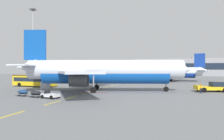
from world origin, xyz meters
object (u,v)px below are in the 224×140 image
Objects in this scene: baggage_train at (36,94)px; uld_cargo_container at (45,85)px; apron_light_mast_near at (33,37)px; apron_shuttle_bus at (34,80)px; airliner_far_center at (168,72)px; pushback_tug at (213,87)px; airliner_mid_left at (58,72)px; airliner_foreground at (102,71)px; ground_crew_worker at (201,88)px.

uld_cargo_container is (-6.98, 13.53, 0.28)m from baggage_train.
apron_light_mast_near reaches higher than uld_cargo_container.
baggage_train is at bearing -54.18° from apron_shuttle_bus.
baggage_train is 4.95× the size of uld_cargo_container.
apron_shuttle_bus is 31.70m from apron_light_mast_near.
apron_light_mast_near is (-49.98, -15.23, 13.61)m from airliner_far_center.
airliner_far_center reaches higher than uld_cargo_container.
apron_shuttle_bus is 6.98× the size of uld_cargo_container.
airliner_mid_left is at bearing 135.90° from pushback_tug.
pushback_tug is 0.74× the size of baggage_train.
pushback_tug is 101.86m from airliner_mid_left.
pushback_tug is 3.65× the size of uld_cargo_container.
apron_shuttle_bus is (-33.47, -37.58, -1.65)m from airliner_far_center.
airliner_mid_left is 0.87× the size of airliner_far_center.
airliner_foreground is 48.84m from apron_light_mast_near.
baggage_train is at bearing -151.43° from pushback_tug.
apron_shuttle_bus is at bearing 143.96° from uld_cargo_container.
airliner_foreground is 19.33× the size of ground_crew_worker.
airliner_mid_left is 50.64m from apron_light_mast_near.
airliner_foreground is 21.55m from apron_shuttle_bus.
airliner_foreground is at bearing -19.14° from apron_shuttle_bus.
airliner_far_center is (13.22, 44.61, -0.54)m from airliner_foreground.
apron_light_mast_near is at bearing 156.78° from pushback_tug.
apron_shuttle_bus is 38.90m from ground_crew_worker.
pushback_tug is 40.78m from airliner_far_center.
airliner_foreground reaches higher than baggage_train.
airliner_far_center is 2.45× the size of apron_shuttle_bus.
ground_crew_worker is at bearing 25.20° from baggage_train.
airliner_foreground is 2.82× the size of apron_shuttle_bus.
baggage_train is (-20.62, -55.39, -2.88)m from airliner_far_center.
apron_light_mast_near reaches higher than pushback_tug.
ground_crew_worker is at bearing -128.69° from pushback_tug.
uld_cargo_container is (5.87, -4.27, -0.95)m from apron_shuttle_bus.
airliner_far_center is at bearing 96.57° from ground_crew_worker.
ground_crew_worker is (25.61, 12.05, 0.51)m from baggage_train.
pushback_tug reaches higher than baggage_train.
apron_shuttle_bus is 1.41× the size of baggage_train.
uld_cargo_container is at bearing 177.40° from ground_crew_worker.
airliner_far_center is 59.17m from baggage_train.
airliner_foreground is at bearing -176.00° from ground_crew_worker.
apron_shuttle_bus is 0.44× the size of apron_light_mast_near.
uld_cargo_container is 38.38m from apron_light_mast_near.
airliner_mid_left reaches higher than apron_shuttle_bus.
airliner_far_center is at bearing 69.58° from baggage_train.
baggage_train is 15.23m from uld_cargo_container.
apron_shuttle_bus reaches higher than uld_cargo_container.
baggage_train is at bearing -62.55° from airliner_mid_left.
airliner_foreground is at bearing -55.33° from airliner_mid_left.
airliner_foreground is 19.71× the size of uld_cargo_container.
ground_crew_worker is 32.63m from uld_cargo_container.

